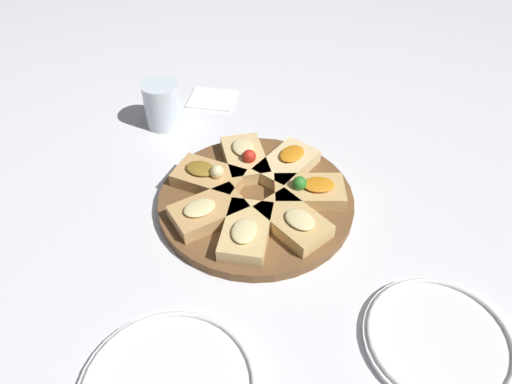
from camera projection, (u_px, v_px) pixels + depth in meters
ground_plane at (256, 205)px, 0.89m from camera, size 3.00×3.00×0.00m
serving_board at (256, 201)px, 0.89m from camera, size 0.35×0.35×0.02m
focaccia_slice_0 at (287, 164)px, 0.93m from camera, size 0.14×0.14×0.03m
focaccia_slice_1 at (245, 158)px, 0.94m from camera, size 0.08×0.13×0.05m
focaccia_slice_2 at (209, 177)px, 0.90m from camera, size 0.14×0.13×0.05m
focaccia_slice_3 at (208, 211)px, 0.84m from camera, size 0.14×0.11×0.03m
focaccia_slice_4 at (246, 231)px, 0.80m from camera, size 0.11×0.14×0.03m
focaccia_slice_5 at (293, 221)px, 0.82m from camera, size 0.13×0.14×0.03m
focaccia_slice_6 at (309, 191)px, 0.87m from camera, size 0.13×0.09×0.05m
plate_left at (439, 339)px, 0.69m from camera, size 0.21×0.21×0.02m
water_glass at (162, 105)px, 1.04m from camera, size 0.08×0.08×0.10m
napkin_stack at (212, 98)px, 1.14m from camera, size 0.12×0.11×0.01m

